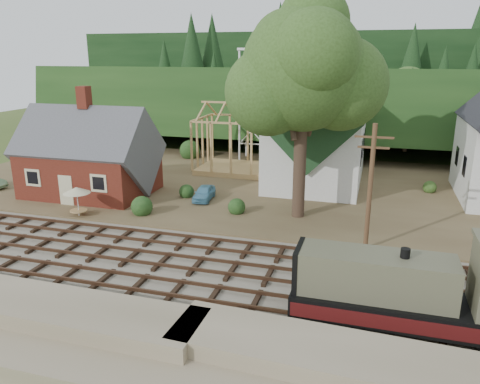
# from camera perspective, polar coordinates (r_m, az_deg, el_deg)

# --- Properties ---
(ground) EXTENTS (140.00, 140.00, 0.00)m
(ground) POSITION_cam_1_polar(r_m,az_deg,el_deg) (26.38, -1.03, -10.06)
(ground) COLOR #384C1E
(ground) RESTS_ON ground
(embankment) EXTENTS (64.00, 5.00, 1.60)m
(embankment) POSITION_cam_1_polar(r_m,az_deg,el_deg) (19.63, -8.97, -20.63)
(embankment) COLOR #7F7259
(embankment) RESTS_ON ground
(railroad_bed) EXTENTS (64.00, 11.00, 0.16)m
(railroad_bed) POSITION_cam_1_polar(r_m,az_deg,el_deg) (26.34, -1.03, -9.91)
(railroad_bed) COLOR #726B5B
(railroad_bed) RESTS_ON ground
(village_flat) EXTENTS (64.00, 26.00, 0.30)m
(village_flat) POSITION_cam_1_polar(r_m,az_deg,el_deg) (42.74, 6.19, 0.57)
(village_flat) COLOR brown
(village_flat) RESTS_ON ground
(hillside) EXTENTS (70.00, 28.96, 12.74)m
(hillside) POSITION_cam_1_polar(r_m,az_deg,el_deg) (65.96, 9.99, 5.92)
(hillside) COLOR #1E3F19
(hillside) RESTS_ON ground
(ridge) EXTENTS (80.00, 20.00, 12.00)m
(ridge) POSITION_cam_1_polar(r_m,az_deg,el_deg) (81.68, 11.33, 7.84)
(ridge) COLOR black
(ridge) RESTS_ON ground
(depot) EXTENTS (10.80, 7.41, 9.00)m
(depot) POSITION_cam_1_polar(r_m,az_deg,el_deg) (41.59, -17.84, 3.78)
(depot) COLOR #531D13
(depot) RESTS_ON village_flat
(church) EXTENTS (8.40, 15.17, 13.00)m
(church) POSITION_cam_1_polar(r_m,az_deg,el_deg) (43.01, 9.45, 7.41)
(church) COLOR silver
(church) RESTS_ON village_flat
(timber_frame) EXTENTS (8.20, 6.20, 6.99)m
(timber_frame) POSITION_cam_1_polar(r_m,az_deg,el_deg) (47.17, -0.02, 6.06)
(timber_frame) COLOR tan
(timber_frame) RESTS_ON village_flat
(lattice_tower) EXTENTS (3.20, 3.20, 12.12)m
(lattice_tower) POSITION_cam_1_polar(r_m,az_deg,el_deg) (52.21, 1.90, 14.53)
(lattice_tower) COLOR silver
(lattice_tower) RESTS_ON village_flat
(big_tree) EXTENTS (10.90, 8.40, 14.70)m
(big_tree) POSITION_cam_1_polar(r_m,az_deg,el_deg) (33.00, 7.99, 13.59)
(big_tree) COLOR #38281E
(big_tree) RESTS_ON village_flat
(telegraph_pole_near) EXTENTS (2.20, 0.28, 8.00)m
(telegraph_pole_near) POSITION_cam_1_polar(r_m,az_deg,el_deg) (28.72, 15.59, 0.63)
(telegraph_pole_near) COLOR #4C331E
(telegraph_pole_near) RESTS_ON ground
(locomotive) EXTENTS (11.08, 2.77, 4.46)m
(locomotive) POSITION_cam_1_polar(r_m,az_deg,el_deg) (22.02, 22.66, -11.28)
(locomotive) COLOR black
(locomotive) RESTS_ON railroad_bed
(car_blue) EXTENTS (1.70, 3.51, 1.16)m
(car_blue) POSITION_cam_1_polar(r_m,az_deg,el_deg) (38.35, -4.40, -0.11)
(car_blue) COLOR #599FBF
(car_blue) RESTS_ON village_flat
(patio_set) EXTENTS (1.96, 1.96, 2.18)m
(patio_set) POSITION_cam_1_polar(r_m,az_deg,el_deg) (36.12, -19.29, 0.06)
(patio_set) COLOR silver
(patio_set) RESTS_ON village_flat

